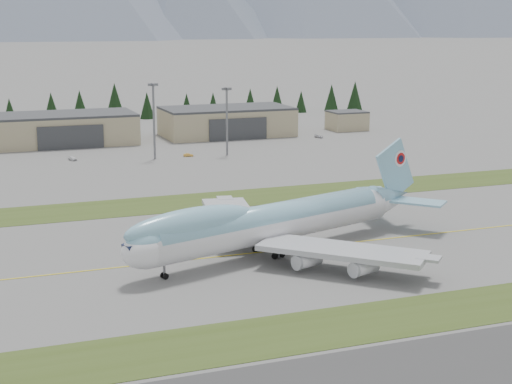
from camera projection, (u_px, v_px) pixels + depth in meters
name	position (u px, v px, depth m)	size (l,w,h in m)	color
ground	(251.00, 253.00, 145.84)	(7000.00, 7000.00, 0.00)	#60605E
grass_strip_near	(343.00, 326.00, 111.04)	(400.00, 14.00, 0.08)	#394D1B
grass_strip_far	(186.00, 203.00, 187.06)	(400.00, 18.00, 0.08)	#394D1B
taxiway_line_main	(251.00, 253.00, 145.84)	(400.00, 0.40, 0.02)	yellow
boeing_747_freighter	(272.00, 222.00, 144.15)	(70.58, 58.29, 18.68)	white
hangar_center	(66.00, 129.00, 276.86)	(48.00, 26.60, 10.80)	tan
hangar_right	(227.00, 121.00, 297.34)	(48.00, 26.60, 10.80)	tan
control_shed	(347.00, 120.00, 313.00)	(14.00, 12.00, 7.60)	tan
floodlight_masts	(77.00, 111.00, 237.83)	(92.55, 9.53, 23.69)	slate
service_vehicle_a	(73.00, 160.00, 244.27)	(1.54, 3.81, 1.30)	silver
service_vehicle_b	(188.00, 157.00, 251.29)	(1.12, 3.18, 1.05)	gold
service_vehicle_c	(319.00, 138.00, 292.15)	(1.56, 3.83, 1.11)	#B5B4BA
conifer_belt	(65.00, 106.00, 336.61)	(270.19, 15.03, 16.82)	black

